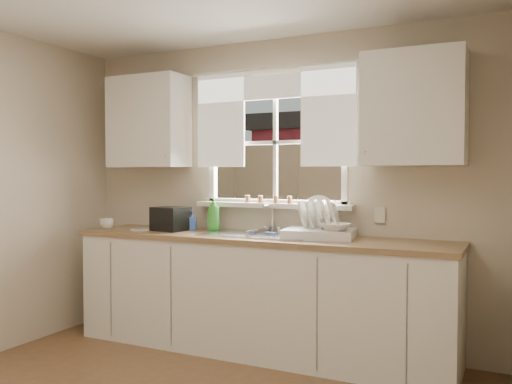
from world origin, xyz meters
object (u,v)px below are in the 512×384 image
at_px(soap_bottle_a, 214,214).
at_px(black_appliance, 171,219).
at_px(cup, 107,224).
at_px(dish_rack, 319,229).

xyz_separation_m(soap_bottle_a, black_appliance, (-0.34, -0.13, -0.04)).
height_order(soap_bottle_a, black_appliance, soap_bottle_a).
distance_m(soap_bottle_a, black_appliance, 0.37).
height_order(cup, black_appliance, black_appliance).
bearing_deg(dish_rack, cup, -174.43).
bearing_deg(soap_bottle_a, black_appliance, -165.67).
relative_size(soap_bottle_a, black_appliance, 1.06).
distance_m(dish_rack, cup, 1.89).
xyz_separation_m(cup, black_appliance, (0.58, 0.13, 0.05)).
distance_m(dish_rack, black_appliance, 1.30).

